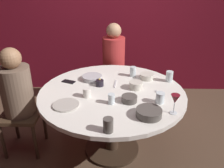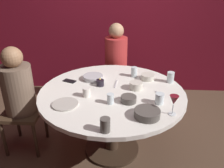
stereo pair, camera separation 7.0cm
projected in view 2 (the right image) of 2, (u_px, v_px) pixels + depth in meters
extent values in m
plane|color=#4C3828|center=(112.00, 149.00, 2.66)|extent=(8.00, 8.00, 0.00)
cube|color=maroon|center=(118.00, 9.00, 3.53)|extent=(6.00, 0.10, 2.60)
cylinder|color=silver|center=(112.00, 93.00, 2.35)|extent=(1.46, 1.46, 0.04)
cylinder|color=#332319|center=(112.00, 123.00, 2.51)|extent=(0.14, 0.14, 0.70)
cylinder|color=#2D2116|center=(112.00, 148.00, 2.66)|extent=(0.60, 0.60, 0.03)
cube|color=#3F2D1E|center=(23.00, 112.00, 2.52)|extent=(0.40, 0.40, 0.04)
cylinder|color=brown|center=(18.00, 90.00, 2.40)|extent=(0.32, 0.32, 0.51)
sphere|color=#8C6647|center=(12.00, 57.00, 2.25)|extent=(0.21, 0.21, 0.21)
cylinder|color=#332319|center=(4.00, 140.00, 2.48)|extent=(0.04, 0.04, 0.43)
cylinder|color=#332319|center=(36.00, 141.00, 2.46)|extent=(0.04, 0.04, 0.43)
cylinder|color=#332319|center=(18.00, 121.00, 2.78)|extent=(0.04, 0.04, 0.43)
cylinder|color=#332319|center=(46.00, 122.00, 2.76)|extent=(0.04, 0.04, 0.43)
cube|color=#3F2D1E|center=(116.00, 78.00, 3.34)|extent=(0.40, 0.40, 0.04)
cylinder|color=#B22D2D|center=(116.00, 58.00, 3.21)|extent=(0.30, 0.30, 0.56)
sphere|color=tan|center=(116.00, 31.00, 3.05)|extent=(0.20, 0.20, 0.20)
cylinder|color=#332319|center=(105.00, 87.00, 3.61)|extent=(0.04, 0.04, 0.43)
cylinder|color=#332319|center=(103.00, 98.00, 3.30)|extent=(0.04, 0.04, 0.43)
cylinder|color=#332319|center=(127.00, 87.00, 3.59)|extent=(0.04, 0.04, 0.43)
cylinder|color=#332319|center=(127.00, 98.00, 3.28)|extent=(0.04, 0.04, 0.43)
cylinder|color=black|center=(100.00, 83.00, 2.45)|extent=(0.08, 0.08, 0.06)
sphere|color=#F9D159|center=(100.00, 79.00, 2.43)|extent=(0.02, 0.02, 0.02)
cylinder|color=silver|center=(172.00, 114.00, 1.97)|extent=(0.06, 0.06, 0.01)
cylinder|color=silver|center=(173.00, 109.00, 1.94)|extent=(0.01, 0.01, 0.09)
cone|color=maroon|center=(174.00, 100.00, 1.91)|extent=(0.08, 0.08, 0.08)
cylinder|color=#B2ADA3|center=(65.00, 104.00, 2.10)|extent=(0.24, 0.24, 0.01)
cube|color=black|center=(69.00, 81.00, 2.55)|extent=(0.16, 0.12, 0.01)
cylinder|color=#B7B7BC|center=(93.00, 77.00, 2.59)|extent=(0.22, 0.22, 0.05)
cylinder|color=#4C4742|center=(129.00, 99.00, 2.14)|extent=(0.14, 0.14, 0.06)
cylinder|color=#4C4742|center=(147.00, 113.00, 1.92)|extent=(0.22, 0.22, 0.06)
cylinder|color=beige|center=(136.00, 85.00, 2.38)|extent=(0.14, 0.14, 0.07)
cylinder|color=beige|center=(148.00, 77.00, 2.59)|extent=(0.15, 0.15, 0.06)
cylinder|color=silver|center=(160.00, 99.00, 2.11)|extent=(0.08, 0.08, 0.10)
cylinder|color=silver|center=(134.00, 72.00, 2.65)|extent=(0.07, 0.07, 0.11)
cylinder|color=silver|center=(110.00, 99.00, 2.11)|extent=(0.06, 0.06, 0.10)
cylinder|color=silver|center=(87.00, 92.00, 2.23)|extent=(0.08, 0.08, 0.09)
cylinder|color=#4C4742|center=(105.00, 125.00, 1.73)|extent=(0.08, 0.08, 0.11)
cylinder|color=silver|center=(171.00, 77.00, 2.52)|extent=(0.08, 0.08, 0.12)
cube|color=#B7B7BC|center=(116.00, 84.00, 2.49)|extent=(0.03, 0.18, 0.01)
cube|color=#B7B7BC|center=(159.00, 95.00, 2.26)|extent=(0.05, 0.18, 0.01)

